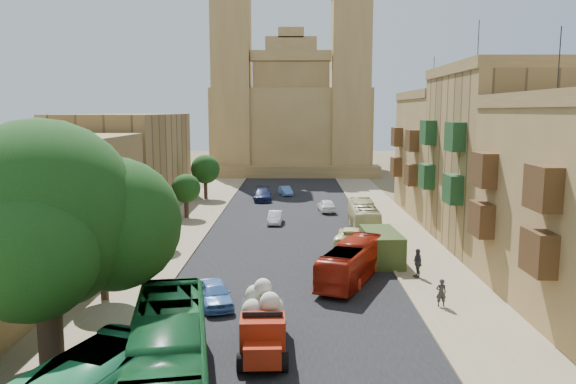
{
  "coord_description": "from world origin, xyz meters",
  "views": [
    {
      "loc": [
        0.45,
        -17.78,
        10.31
      ],
      "look_at": [
        0.0,
        26.0,
        4.0
      ],
      "focal_mm": 35.0,
      "sensor_mm": 36.0,
      "label": 1
    }
  ],
  "objects_px": {
    "street_tree_d": "(205,169)",
    "red_truck": "(263,322)",
    "church": "(291,116)",
    "ficus_tree": "(46,222)",
    "car_blue_a": "(215,294)",
    "street_tree_c": "(186,189)",
    "bus_cream_east": "(363,217)",
    "bus_red_east": "(352,262)",
    "car_white_a": "(275,217)",
    "olive_pickup": "(381,247)",
    "car_dkblue": "(262,195)",
    "street_tree_b": "(156,210)",
    "car_cream": "(352,236)",
    "car_white_b": "(327,205)",
    "pedestrian_c": "(417,263)",
    "pedestrian_a": "(441,293)",
    "bus_green_north": "(168,360)",
    "street_tree_a": "(102,240)",
    "car_blue_b": "(286,191)"
  },
  "relations": [
    {
      "from": "street_tree_d",
      "to": "red_truck",
      "type": "distance_m",
      "value": 43.73
    },
    {
      "from": "church",
      "to": "ficus_tree",
      "type": "xyz_separation_m",
      "value": [
        -9.41,
        -74.61,
        -3.56
      ]
    },
    {
      "from": "ficus_tree",
      "to": "car_blue_a",
      "type": "xyz_separation_m",
      "value": [
        5.65,
        7.02,
        -5.29
      ]
    },
    {
      "from": "church",
      "to": "street_tree_c",
      "type": "xyz_separation_m",
      "value": [
        -10.0,
        -42.61,
        -6.64
      ]
    },
    {
      "from": "red_truck",
      "to": "bus_cream_east",
      "type": "bearing_deg",
      "value": 73.48
    },
    {
      "from": "bus_red_east",
      "to": "car_white_a",
      "type": "distance_m",
      "value": 18.47
    },
    {
      "from": "car_blue_a",
      "to": "olive_pickup",
      "type": "bearing_deg",
      "value": 24.14
    },
    {
      "from": "red_truck",
      "to": "olive_pickup",
      "type": "height_order",
      "value": "red_truck"
    },
    {
      "from": "street_tree_d",
      "to": "car_blue_a",
      "type": "distance_m",
      "value": 37.6
    },
    {
      "from": "car_blue_a",
      "to": "car_dkblue",
      "type": "height_order",
      "value": "car_dkblue"
    },
    {
      "from": "street_tree_b",
      "to": "car_cream",
      "type": "distance_m",
      "value": 15.15
    },
    {
      "from": "car_white_b",
      "to": "bus_red_east",
      "type": "bearing_deg",
      "value": 84.85
    },
    {
      "from": "car_dkblue",
      "to": "pedestrian_c",
      "type": "bearing_deg",
      "value": -72.46
    },
    {
      "from": "red_truck",
      "to": "car_cream",
      "type": "bearing_deg",
      "value": 73.49
    },
    {
      "from": "bus_red_east",
      "to": "pedestrian_c",
      "type": "height_order",
      "value": "bus_red_east"
    },
    {
      "from": "ficus_tree",
      "to": "street_tree_b",
      "type": "bearing_deg",
      "value": 91.69
    },
    {
      "from": "street_tree_d",
      "to": "pedestrian_c",
      "type": "xyz_separation_m",
      "value": [
        18.2,
        -31.67,
        -2.6
      ]
    },
    {
      "from": "bus_cream_east",
      "to": "car_white_b",
      "type": "xyz_separation_m",
      "value": [
        -2.65,
        9.3,
        -0.59
      ]
    },
    {
      "from": "church",
      "to": "bus_cream_east",
      "type": "height_order",
      "value": "church"
    },
    {
      "from": "church",
      "to": "pedestrian_c",
      "type": "distance_m",
      "value": 63.41
    },
    {
      "from": "car_blue_a",
      "to": "pedestrian_c",
      "type": "relative_size",
      "value": 2.13
    },
    {
      "from": "car_dkblue",
      "to": "pedestrian_a",
      "type": "height_order",
      "value": "pedestrian_a"
    },
    {
      "from": "car_blue_a",
      "to": "bus_green_north",
      "type": "bearing_deg",
      "value": -108.42
    },
    {
      "from": "street_tree_a",
      "to": "street_tree_d",
      "type": "xyz_separation_m",
      "value": [
        0.0,
        36.0,
        0.14
      ]
    },
    {
      "from": "street_tree_b",
      "to": "car_white_b",
      "type": "xyz_separation_m",
      "value": [
        13.85,
        15.44,
        -2.24
      ]
    },
    {
      "from": "pedestrian_a",
      "to": "pedestrian_c",
      "type": "height_order",
      "value": "pedestrian_c"
    },
    {
      "from": "olive_pickup",
      "to": "bus_green_north",
      "type": "bearing_deg",
      "value": -118.93
    },
    {
      "from": "church",
      "to": "car_blue_a",
      "type": "bearing_deg",
      "value": -93.18
    },
    {
      "from": "car_blue_a",
      "to": "car_blue_b",
      "type": "relative_size",
      "value": 1.16
    },
    {
      "from": "ficus_tree",
      "to": "street_tree_a",
      "type": "xyz_separation_m",
      "value": [
        -0.59,
        7.99,
        -2.58
      ]
    },
    {
      "from": "red_truck",
      "to": "bus_green_north",
      "type": "relative_size",
      "value": 0.46
    },
    {
      "from": "street_tree_a",
      "to": "bus_red_east",
      "type": "height_order",
      "value": "street_tree_a"
    },
    {
      "from": "church",
      "to": "pedestrian_c",
      "type": "relative_size",
      "value": 19.75
    },
    {
      "from": "car_blue_b",
      "to": "pedestrian_a",
      "type": "xyz_separation_m",
      "value": [
        8.85,
        -39.93,
        0.21
      ]
    },
    {
      "from": "red_truck",
      "to": "church",
      "type": "bearing_deg",
      "value": 89.32
    },
    {
      "from": "ficus_tree",
      "to": "street_tree_a",
      "type": "bearing_deg",
      "value": 94.22
    },
    {
      "from": "street_tree_b",
      "to": "olive_pickup",
      "type": "bearing_deg",
      "value": -13.63
    },
    {
      "from": "olive_pickup",
      "to": "car_white_b",
      "type": "distance_m",
      "value": 19.62
    },
    {
      "from": "bus_green_north",
      "to": "bus_cream_east",
      "type": "distance_m",
      "value": 30.97
    },
    {
      "from": "pedestrian_a",
      "to": "pedestrian_c",
      "type": "distance_m",
      "value": 5.32
    },
    {
      "from": "car_blue_a",
      "to": "ficus_tree",
      "type": "bearing_deg",
      "value": -145.86
    },
    {
      "from": "ficus_tree",
      "to": "pedestrian_a",
      "type": "relative_size",
      "value": 6.62
    },
    {
      "from": "bus_green_north",
      "to": "car_white_a",
      "type": "relative_size",
      "value": 3.27
    },
    {
      "from": "street_tree_d",
      "to": "pedestrian_c",
      "type": "height_order",
      "value": "street_tree_d"
    },
    {
      "from": "bus_green_north",
      "to": "bus_cream_east",
      "type": "height_order",
      "value": "bus_green_north"
    },
    {
      "from": "street_tree_b",
      "to": "car_white_a",
      "type": "bearing_deg",
      "value": 46.6
    },
    {
      "from": "car_blue_b",
      "to": "pedestrian_c",
      "type": "xyz_separation_m",
      "value": [
        8.76,
        -34.62,
        0.37
      ]
    },
    {
      "from": "car_cream",
      "to": "car_blue_b",
      "type": "xyz_separation_m",
      "value": [
        -5.52,
        25.99,
        -0.14
      ]
    },
    {
      "from": "red_truck",
      "to": "car_white_a",
      "type": "bearing_deg",
      "value": 90.82
    },
    {
      "from": "church",
      "to": "street_tree_a",
      "type": "height_order",
      "value": "church"
    }
  ]
}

